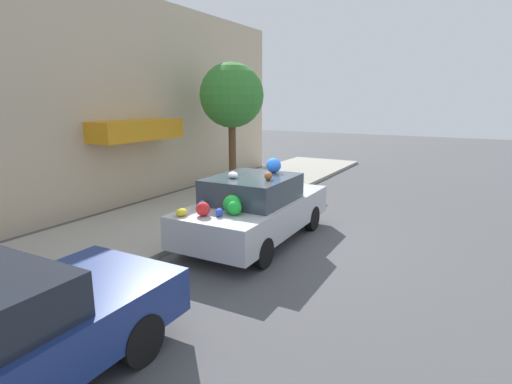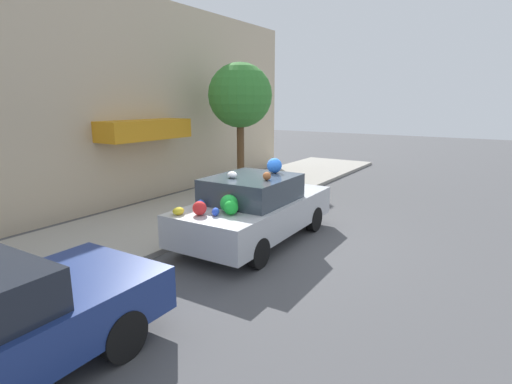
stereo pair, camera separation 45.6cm
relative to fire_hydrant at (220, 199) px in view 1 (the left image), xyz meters
name	(u,v)px [view 1 (the left image)]	position (x,y,z in m)	size (l,w,h in m)	color
ground_plane	(256,240)	(-1.19, -1.76, -0.46)	(60.00, 60.00, 0.00)	#4C4C4F
sidewalk_curb	(163,220)	(-1.19, 0.94, -0.40)	(24.00, 3.20, 0.12)	#9E998E
building_facade	(94,102)	(-1.15, 3.16, 2.48)	(18.00, 1.20, 5.96)	#C6B293
street_tree	(232,96)	(2.68, 1.34, 2.66)	(2.07, 2.07, 4.07)	brown
fire_hydrant	(220,199)	(0.00, 0.00, 0.00)	(0.20, 0.20, 0.70)	gold
art_car	(255,208)	(-1.23, -1.76, 0.28)	(4.07, 1.88, 1.76)	#B7BABF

